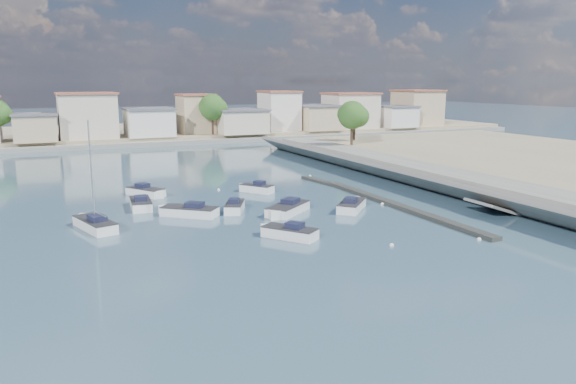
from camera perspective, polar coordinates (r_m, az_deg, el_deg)
The scene contains 17 objects.
ground at distance 77.99m, azimuth -6.13°, elevation 2.46°, with size 400.00×400.00×0.00m, color #324F65.
seawall_walkway at distance 63.60m, azimuth 17.93°, elevation 0.82°, with size 5.00×90.00×1.80m, color slate.
breakwater at distance 56.47m, azimuth 9.28°, elevation -0.79°, with size 2.00×31.02×0.35m.
far_shore_land at distance 128.08m, azimuth -13.39°, elevation 5.94°, with size 160.00×40.00×1.40m, color gray.
far_shore_quay at distance 107.63m, azimuth -11.27°, elevation 4.93°, with size 160.00×2.50×0.80m, color slate.
far_town at distance 115.73m, azimuth -6.80°, elevation 7.74°, with size 113.01×12.80×8.35m.
shore_trees at distance 106.56m, azimuth -6.62°, elevation 8.15°, with size 74.56×38.32×7.92m.
motorboat_a at distance 42.93m, azimuth -0.09°, elevation -4.17°, with size 3.86×4.38×1.48m.
motorboat_b at distance 51.93m, azimuth -5.41°, elevation -1.51°, with size 2.94×4.02×1.48m.
motorboat_c at distance 50.59m, azimuth -10.23°, elevation -1.98°, with size 5.05×4.66×1.48m.
motorboat_d at distance 50.52m, azimuth -0.16°, elevation -1.82°, with size 5.25×4.83×1.48m.
motorboat_e at distance 54.82m, azimuth -14.76°, elevation -1.16°, with size 2.17×5.08×1.48m.
motorboat_f at distance 60.51m, azimuth -3.35°, elevation 0.34°, with size 3.33×3.80×1.48m.
motorboat_g at distance 60.22m, azimuth -14.12°, elevation -0.04°, with size 3.72×4.53×1.48m.
motorboat_h at distance 52.54m, azimuth 6.53°, elevation -1.39°, with size 4.44×4.57×1.48m.
sailboat at distance 48.08m, azimuth -19.13°, elevation -3.07°, with size 3.16×5.84×9.00m.
mooring_buoys at distance 55.92m, azimuth 5.35°, elevation -0.94°, with size 13.52×31.31×0.33m.
Camera 1 is at (-23.62, -33.39, 11.76)m, focal length 35.00 mm.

